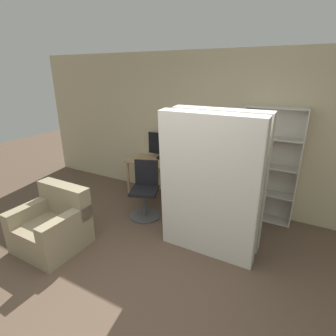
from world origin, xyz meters
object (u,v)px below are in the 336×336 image
object	(u,v)px
bookshelf	(262,167)
mattress_far	(218,180)
mattress_near	(209,189)
monitor	(161,145)
armchair	(54,225)
office_chair	(145,194)

from	to	relation	value
bookshelf	mattress_far	size ratio (longest dim) A/B	0.97
mattress_near	monitor	bearing A→B (deg)	137.01
monitor	mattress_far	world-z (taller)	mattress_far
mattress_near	armchair	world-z (taller)	mattress_near
bookshelf	armchair	size ratio (longest dim) A/B	2.19
armchair	bookshelf	bearing A→B (deg)	43.74
bookshelf	armchair	bearing A→B (deg)	-136.26
mattress_far	armchair	xyz separation A→B (m)	(-1.95, -1.21, -0.64)
bookshelf	mattress_far	distance (m)	1.12
office_chair	mattress_near	size ratio (longest dim) A/B	0.50
office_chair	monitor	bearing A→B (deg)	102.79
monitor	armchair	distance (m)	2.39
monitor	mattress_near	size ratio (longest dim) A/B	0.30
mattress_near	armchair	bearing A→B (deg)	-156.49
office_chair	mattress_far	world-z (taller)	mattress_far
office_chair	armchair	xyz separation A→B (m)	(-0.67, -1.32, -0.08)
office_chair	mattress_far	size ratio (longest dim) A/B	0.50
monitor	bookshelf	world-z (taller)	bookshelf
monitor	office_chair	bearing A→B (deg)	-77.21
mattress_near	mattress_far	size ratio (longest dim) A/B	1.00
office_chair	bookshelf	size ratio (longest dim) A/B	0.52
bookshelf	armchair	xyz separation A→B (m)	(-2.35, -2.25, -0.57)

